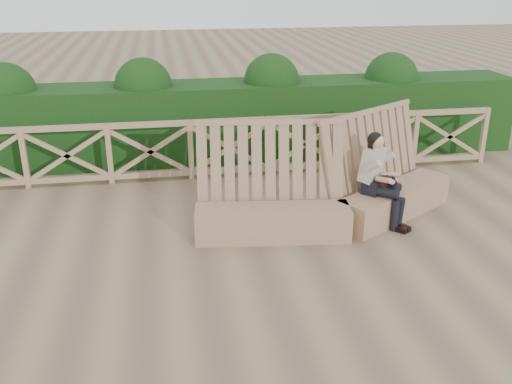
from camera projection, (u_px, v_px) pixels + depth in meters
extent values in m
plane|color=brown|center=(264.00, 268.00, 7.37)|extent=(60.00, 60.00, 0.00)
cube|color=#957255|center=(273.00, 222.00, 8.11)|extent=(2.23, 0.74, 0.47)
cube|color=#957255|center=(272.00, 178.00, 8.15)|extent=(2.23, 0.69, 1.59)
cube|color=#957255|center=(394.00, 201.00, 8.84)|extent=(2.12, 1.59, 0.47)
cube|color=#957255|center=(383.00, 162.00, 8.82)|extent=(2.09, 1.54, 1.59)
cube|color=black|center=(373.00, 186.00, 8.51)|extent=(0.43, 0.42, 0.21)
cube|color=#C0AD9E|center=(372.00, 164.00, 8.41)|extent=(0.47, 0.47, 0.51)
sphere|color=tan|center=(377.00, 141.00, 8.25)|extent=(0.29, 0.29, 0.20)
sphere|color=black|center=(375.00, 139.00, 8.26)|extent=(0.32, 0.32, 0.22)
cylinder|color=black|center=(383.00, 192.00, 8.34)|extent=(0.41, 0.42, 0.15)
cylinder|color=black|center=(387.00, 184.00, 8.44)|extent=(0.42, 0.43, 0.16)
cylinder|color=black|center=(395.00, 216.00, 8.33)|extent=(0.16, 0.16, 0.47)
cylinder|color=black|center=(399.00, 213.00, 8.41)|extent=(0.16, 0.16, 0.47)
cube|color=black|center=(399.00, 229.00, 8.35)|extent=(0.22, 0.23, 0.08)
cube|color=black|center=(403.00, 227.00, 8.42)|extent=(0.22, 0.23, 0.08)
cube|color=black|center=(385.00, 182.00, 8.39)|extent=(0.29, 0.28, 0.17)
cube|color=black|center=(395.00, 181.00, 8.27)|extent=(0.11, 0.11, 0.12)
cube|color=#987A58|center=(229.00, 121.00, 10.19)|extent=(10.10, 0.07, 0.10)
cube|color=#987A58|center=(230.00, 170.00, 10.54)|extent=(10.10, 0.07, 0.10)
cube|color=black|center=(222.00, 121.00, 11.40)|extent=(12.00, 1.20, 1.50)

